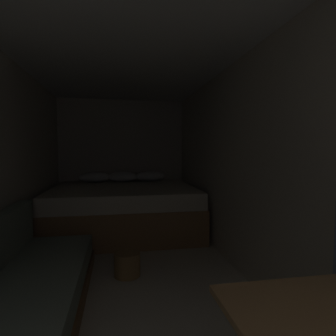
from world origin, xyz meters
name	(u,v)px	position (x,y,z in m)	size (l,w,h in m)	color
ground_plane	(128,290)	(0.00, 2.13, 0.00)	(7.46, 7.46, 0.00)	beige
wall_back	(122,159)	(0.00, 4.88, 1.06)	(2.31, 0.05, 2.12)	beige
wall_right	(251,168)	(1.13, 2.13, 1.06)	(0.05, 5.46, 2.12)	beige
ceiling_slab	(126,38)	(0.00, 2.13, 2.15)	(2.31, 5.46, 0.05)	white
bed	(124,208)	(0.00, 3.95, 0.35)	(2.09, 1.77, 0.85)	#9E7247
wicker_basket	(127,264)	(0.00, 2.41, 0.11)	(0.25, 0.25, 0.23)	olive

